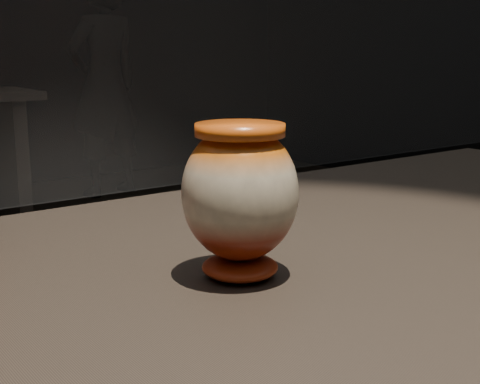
% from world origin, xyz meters
% --- Properties ---
extents(main_vase, '(0.15, 0.15, 0.18)m').
position_xyz_m(main_vase, '(-0.06, -0.05, 1.00)').
color(main_vase, maroon).
rests_on(main_vase, display_plinth).
extents(visitor, '(0.70, 0.53, 1.73)m').
position_xyz_m(visitor, '(1.75, 4.20, 0.87)').
color(visitor, black).
rests_on(visitor, ground).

